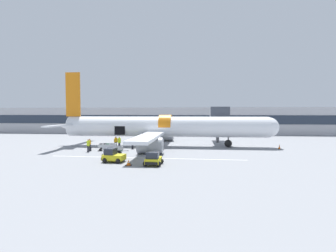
{
  "coord_description": "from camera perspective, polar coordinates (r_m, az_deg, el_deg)",
  "views": [
    {
      "loc": [
        7.22,
        -37.85,
        5.56
      ],
      "look_at": [
        2.98,
        2.16,
        3.51
      ],
      "focal_mm": 28.0,
      "sensor_mm": 36.0,
      "label": 1
    }
  ],
  "objects": [
    {
      "name": "ground_crew_loader_b",
      "position": [
        38.8,
        -16.98,
        -4.01
      ],
      "size": [
        0.58,
        0.58,
        1.84
      ],
      "color": "#2D2D33",
      "rests_on": "ground_plane"
    },
    {
      "name": "ground_plane",
      "position": [
        38.93,
        -4.72,
        -5.3
      ],
      "size": [
        500.0,
        500.0,
        0.0
      ],
      "primitive_type": "plane",
      "color": "gray"
    },
    {
      "name": "safety_cone_nose",
      "position": [
        43.65,
        23.09,
        -4.19
      ],
      "size": [
        0.47,
        0.47,
        0.73
      ],
      "color": "black",
      "rests_on": "ground_plane"
    },
    {
      "name": "jet_bridge_stub",
      "position": [
        48.71,
        10.86,
        2.26
      ],
      "size": [
        3.16,
        10.3,
        6.56
      ],
      "color": "#4C4C51",
      "rests_on": "ground_plane"
    },
    {
      "name": "ground_crew_helper",
      "position": [
        41.93,
        -16.68,
        -3.68
      ],
      "size": [
        0.53,
        0.48,
        1.58
      ],
      "color": "black",
      "rests_on": "ground_plane"
    },
    {
      "name": "baggage_cart_loading",
      "position": [
        40.04,
        -12.98,
        -4.4
      ],
      "size": [
        3.6,
        2.52,
        1.01
      ],
      "color": "#B7BABF",
      "rests_on": "ground_plane"
    },
    {
      "name": "ground_crew_driver",
      "position": [
        42.43,
        -11.29,
        -3.37
      ],
      "size": [
        0.58,
        0.58,
        1.81
      ],
      "color": "black",
      "rests_on": "ground_plane"
    },
    {
      "name": "ground_crew_supervisor",
      "position": [
        41.62,
        -10.55,
        -3.46
      ],
      "size": [
        0.55,
        0.63,
        1.85
      ],
      "color": "#2D2D33",
      "rests_on": "ground_plane"
    },
    {
      "name": "baggage_tug_mid",
      "position": [
        27.91,
        -3.23,
        -7.3
      ],
      "size": [
        2.01,
        2.53,
        1.43
      ],
      "color": "yellow",
      "rests_on": "ground_plane"
    },
    {
      "name": "baggage_cart_queued",
      "position": [
        36.25,
        -11.97,
        -5.19
      ],
      "size": [
        3.53,
        2.45,
        0.97
      ],
      "color": "#999BA0",
      "rests_on": "ground_plane"
    },
    {
      "name": "suitcase_on_tarmac_spare",
      "position": [
        38.6,
        -10.17,
        -4.96
      ],
      "size": [
        0.38,
        0.29,
        0.71
      ],
      "color": "#14472D",
      "rests_on": "ground_plane"
    },
    {
      "name": "safety_cone_engine_left",
      "position": [
        28.14,
        -8.57,
        -7.91
      ],
      "size": [
        0.64,
        0.64,
        0.62
      ],
      "color": "black",
      "rests_on": "ground_plane"
    },
    {
      "name": "baggage_tug_lead",
      "position": [
        30.34,
        -11.85,
        -6.44
      ],
      "size": [
        2.57,
        2.22,
        1.55
      ],
      "color": "yellow",
      "rests_on": "ground_plane"
    },
    {
      "name": "suitcase_on_tarmac_upright",
      "position": [
        39.75,
        -16.71,
        -4.81
      ],
      "size": [
        0.5,
        0.35,
        0.71
      ],
      "color": "black",
      "rests_on": "ground_plane"
    },
    {
      "name": "ground_crew_loader_a",
      "position": [
        40.57,
        -7.74,
        -3.75
      ],
      "size": [
        0.46,
        0.58,
        1.66
      ],
      "color": "black",
      "rests_on": "ground_plane"
    },
    {
      "name": "terminal_strip",
      "position": [
        73.89,
        0.44,
        1.28
      ],
      "size": [
        96.84,
        13.52,
        6.91
      ],
      "color": "#B2B2B7",
      "rests_on": "ground_plane"
    },
    {
      "name": "airplane",
      "position": [
        43.12,
        -1.29,
        -0.35
      ],
      "size": [
        36.34,
        32.1,
        12.37
      ],
      "color": "white",
      "rests_on": "ground_plane"
    },
    {
      "name": "apron_marking_line",
      "position": [
        32.48,
        -4.87,
        -6.94
      ],
      "size": [
        24.4,
        0.68,
        0.01
      ],
      "color": "silver",
      "rests_on": "ground_plane"
    }
  ]
}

